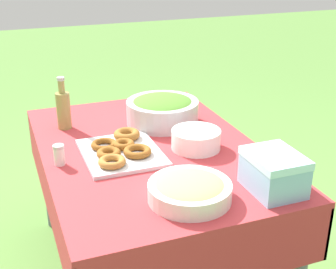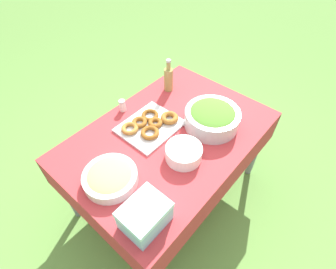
# 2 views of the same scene
# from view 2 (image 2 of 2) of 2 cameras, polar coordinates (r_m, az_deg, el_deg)

# --- Properties ---
(ground_plane) EXTENTS (14.00, 14.00, 0.00)m
(ground_plane) POSITION_cam_2_polar(r_m,az_deg,el_deg) (2.21, 0.12, -12.26)
(ground_plane) COLOR #609342
(picnic_table) EXTENTS (1.33, 0.91, 0.69)m
(picnic_table) POSITION_cam_2_polar(r_m,az_deg,el_deg) (1.73, 0.15, -2.06)
(picnic_table) COLOR #B73338
(picnic_table) RESTS_ON ground_plane
(salad_bowl) EXTENTS (0.35, 0.35, 0.13)m
(salad_bowl) POSITION_cam_2_polar(r_m,az_deg,el_deg) (1.69, 9.57, 3.77)
(salad_bowl) COLOR silver
(salad_bowl) RESTS_ON picnic_table
(pasta_bowl) EXTENTS (0.29, 0.29, 0.08)m
(pasta_bowl) POSITION_cam_2_polar(r_m,az_deg,el_deg) (1.45, -12.48, -9.02)
(pasta_bowl) COLOR white
(pasta_bowl) RESTS_ON picnic_table
(donut_platter) EXTENTS (0.38, 0.32, 0.05)m
(donut_platter) POSITION_cam_2_polar(r_m,az_deg,el_deg) (1.70, -3.89, 2.16)
(donut_platter) COLOR silver
(donut_platter) RESTS_ON picnic_table
(plate_stack) EXTENTS (0.21, 0.21, 0.08)m
(plate_stack) POSITION_cam_2_polar(r_m,az_deg,el_deg) (1.51, 3.43, -4.02)
(plate_stack) COLOR white
(plate_stack) RESTS_ON picnic_table
(olive_oil_bottle) EXTENTS (0.07, 0.07, 0.25)m
(olive_oil_bottle) POSITION_cam_2_polar(r_m,az_deg,el_deg) (1.95, 0.10, 12.08)
(olive_oil_bottle) COLOR #998E4C
(olive_oil_bottle) RESTS_ON picnic_table
(cooler_box) EXTENTS (0.22, 0.17, 0.14)m
(cooler_box) POSITION_cam_2_polar(r_m,az_deg,el_deg) (1.27, -5.06, -17.19)
(cooler_box) COLOR #8CC6E5
(cooler_box) RESTS_ON picnic_table
(salt_shaker) EXTENTS (0.05, 0.05, 0.09)m
(salt_shaker) POSITION_cam_2_polar(r_m,az_deg,el_deg) (1.82, -9.91, 6.23)
(salt_shaker) COLOR white
(salt_shaker) RESTS_ON picnic_table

